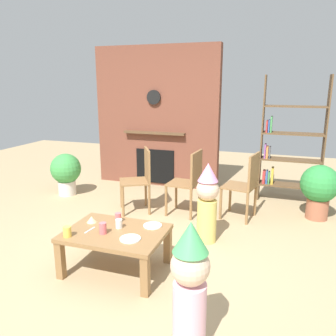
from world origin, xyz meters
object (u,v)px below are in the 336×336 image
(bookshelf, at_px, (287,146))
(paper_cup_far_left, at_px, (67,232))
(child_in_pink, at_px, (207,201))
(paper_cup_near_left, at_px, (119,224))
(birthday_cake_slice, at_px, (92,219))
(dining_chair_right, at_px, (246,182))
(paper_plate_front, at_px, (153,226))
(coffee_table, at_px, (116,237))
(paper_cup_center, at_px, (118,218))
(child_with_cone_hat, at_px, (190,285))
(potted_plant_tall, at_px, (319,188))
(paper_cup_near_right, at_px, (103,228))
(dining_chair_middle, at_px, (190,179))
(potted_plant_short, at_px, (66,171))
(dining_chair_left, at_px, (141,176))
(paper_plate_rear, at_px, (130,239))

(bookshelf, relative_size, paper_cup_far_left, 19.33)
(bookshelf, relative_size, child_in_pink, 2.05)
(paper_cup_near_left, distance_m, birthday_cake_slice, 0.33)
(bookshelf, relative_size, dining_chair_right, 2.11)
(paper_cup_far_left, bearing_deg, paper_plate_front, 35.45)
(dining_chair_right, bearing_deg, child_in_pink, 79.05)
(coffee_table, relative_size, child_in_pink, 1.02)
(dining_chair_right, bearing_deg, birthday_cake_slice, 61.24)
(paper_cup_center, height_order, paper_plate_front, paper_cup_center)
(paper_cup_center, height_order, child_with_cone_hat, child_with_cone_hat)
(coffee_table, distance_m, potted_plant_tall, 2.83)
(paper_cup_far_left, xyz_separation_m, child_in_pink, (1.06, 1.14, 0.03))
(paper_cup_near_right, distance_m, dining_chair_right, 2.12)
(coffee_table, distance_m, child_in_pink, 1.14)
(paper_cup_near_right, height_order, child_with_cone_hat, child_with_cone_hat)
(bookshelf, bearing_deg, paper_plate_front, -116.63)
(dining_chair_middle, height_order, potted_plant_short, dining_chair_middle)
(paper_cup_far_left, height_order, potted_plant_tall, potted_plant_tall)
(birthday_cake_slice, bearing_deg, paper_cup_far_left, -95.67)
(paper_cup_near_left, distance_m, dining_chair_left, 1.52)
(child_in_pink, height_order, dining_chair_left, child_in_pink)
(dining_chair_left, height_order, dining_chair_right, same)
(birthday_cake_slice, distance_m, potted_plant_tall, 2.99)
(birthday_cake_slice, xyz_separation_m, child_with_cone_hat, (1.27, -0.88, 0.06))
(potted_plant_tall, bearing_deg, paper_cup_far_left, -135.47)
(paper_cup_near_right, bearing_deg, potted_plant_short, 132.56)
(birthday_cake_slice, bearing_deg, bookshelf, 54.12)
(child_in_pink, bearing_deg, paper_cup_far_left, -4.93)
(child_with_cone_hat, bearing_deg, bookshelf, -60.60)
(coffee_table, bearing_deg, paper_cup_center, 109.77)
(paper_plate_front, height_order, potted_plant_tall, potted_plant_tall)
(child_in_pink, height_order, potted_plant_short, child_in_pink)
(coffee_table, relative_size, dining_chair_left, 1.05)
(paper_plate_front, bearing_deg, paper_cup_far_left, -144.55)
(paper_cup_far_left, height_order, dining_chair_left, dining_chair_left)
(paper_plate_rear, bearing_deg, child_with_cone_hat, -41.53)
(birthday_cake_slice, xyz_separation_m, dining_chair_middle, (0.62, 1.51, 0.07))
(birthday_cake_slice, distance_m, child_with_cone_hat, 1.54)
(paper_cup_near_left, distance_m, paper_cup_near_right, 0.18)
(paper_cup_near_right, relative_size, dining_chair_right, 0.12)
(bookshelf, bearing_deg, paper_plate_rear, -115.27)
(child_with_cone_hat, xyz_separation_m, dining_chair_right, (0.10, 2.47, 0.01))
(paper_cup_center, height_order, child_in_pink, child_in_pink)
(coffee_table, distance_m, dining_chair_middle, 1.65)
(paper_plate_front, distance_m, potted_plant_tall, 2.47)
(paper_plate_rear, bearing_deg, dining_chair_left, 110.00)
(paper_cup_near_left, height_order, dining_chair_middle, dining_chair_middle)
(bookshelf, relative_size, paper_plate_rear, 9.98)
(dining_chair_left, xyz_separation_m, dining_chair_right, (1.43, 0.17, 0.00))
(child_with_cone_hat, bearing_deg, paper_plate_front, -17.67)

